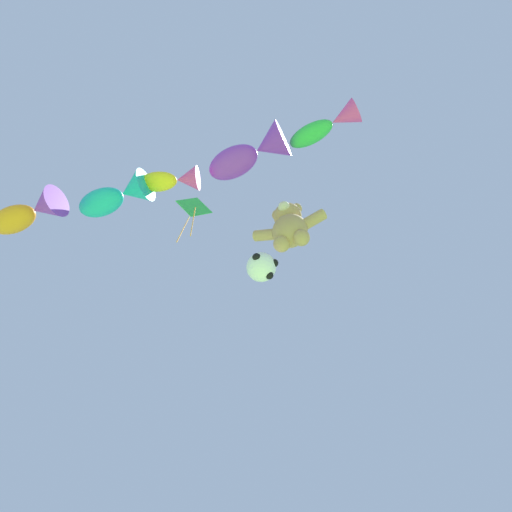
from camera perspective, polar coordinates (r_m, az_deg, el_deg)
teddy_bear_kite at (r=11.44m, az=4.74°, el=4.31°), size 2.19×0.96×2.22m
soccer_ball_kite at (r=10.12m, az=0.79°, el=-1.59°), size 0.84×0.83×0.77m
fish_kite_emerald at (r=11.77m, az=10.18°, el=17.91°), size 2.07×0.91×0.71m
fish_kite_violet at (r=11.96m, az=-0.66°, el=14.42°), size 2.50×1.27×1.12m
fish_kite_goldfin at (r=12.26m, az=-11.82°, el=10.53°), size 1.90×1.10×0.75m
fish_kite_teal at (r=12.59m, az=-19.17°, el=8.10°), size 2.27×1.05×1.02m
fish_kite_tangerine at (r=13.22m, az=-29.69°, el=5.39°), size 2.32×1.01×0.98m
diamond_kite at (r=13.87m, az=-8.96°, el=6.57°), size 1.04×0.86×3.16m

